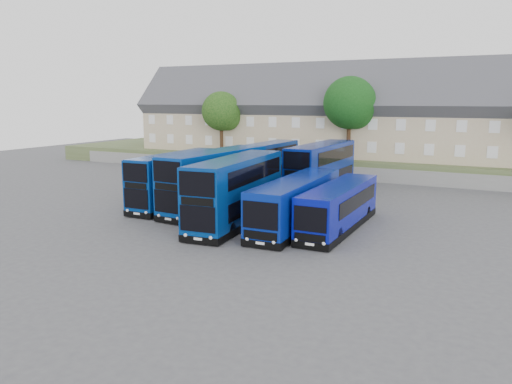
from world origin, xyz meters
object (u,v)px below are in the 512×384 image
object	(u,v)px
tree_mid	(351,105)
coach_east_a	(296,203)
dd_front_mid	(215,181)
dd_front_left	(177,180)
tree_west	(223,113)

from	to	relation	value
tree_mid	coach_east_a	bearing A→B (deg)	-82.59
tree_mid	dd_front_mid	bearing A→B (deg)	-103.18
dd_front_mid	tree_mid	size ratio (longest dim) A/B	1.29
dd_front_left	tree_mid	xyz separation A→B (m)	(8.45, 20.84, 5.97)
tree_west	dd_front_left	bearing A→B (deg)	-69.64
dd_front_left	coach_east_a	size ratio (longest dim) A/B	0.89
coach_east_a	tree_west	xyz separation A→B (m)	(-18.99, 22.46, 5.43)
dd_front_mid	coach_east_a	size ratio (longest dim) A/B	0.97
dd_front_left	coach_east_a	world-z (taller)	dd_front_left
dd_front_left	tree_west	distance (m)	22.26
tree_west	tree_mid	bearing A→B (deg)	1.79
tree_west	tree_mid	xyz separation A→B (m)	(16.00, 0.50, 1.02)
dd_front_left	tree_mid	distance (m)	23.27
dd_front_left	tree_mid	bearing A→B (deg)	66.43
coach_east_a	tree_west	world-z (taller)	tree_west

